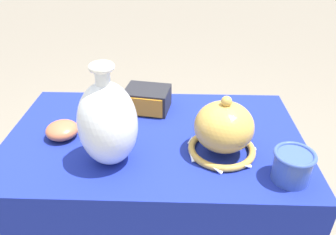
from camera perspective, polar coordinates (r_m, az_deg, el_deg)
display_table at (r=1.19m, az=-2.33°, el=-7.57°), size 1.02×0.63×0.79m
vase_tall_bulbous at (r=0.96m, az=-10.45°, el=-0.98°), size 0.17×0.17×0.32m
vase_dome_bell at (r=1.03m, az=9.64°, el=-2.20°), size 0.22×0.23×0.20m
mosaic_tile_box at (r=1.27m, az=-3.62°, el=3.19°), size 0.19×0.16×0.09m
bowl_shallow_terracotta at (r=1.17m, az=-17.96°, el=-2.09°), size 0.11×0.11×0.06m
cup_wide_cobalt at (r=0.99m, az=20.86°, el=-7.78°), size 0.12×0.12×0.09m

